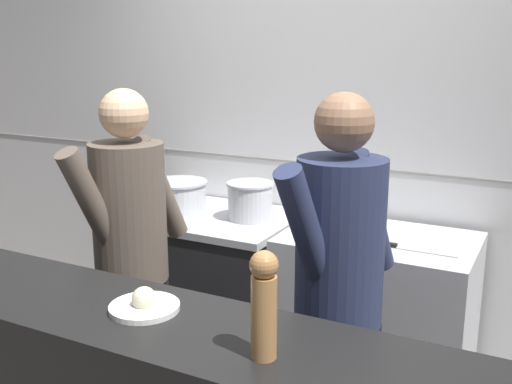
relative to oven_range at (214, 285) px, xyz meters
name	(u,v)px	position (x,y,z in m)	size (l,w,h in m)	color
wall_back_tiled	(319,138)	(0.48, 0.40, 0.86)	(8.00, 0.06, 2.60)	white
oven_range	(214,285)	(0.00, 0.00, 0.00)	(0.94, 0.71, 0.87)	#232326
prep_counter	(376,319)	(0.98, 0.00, 0.00)	(0.95, 0.65, 0.89)	#B7BABF
stock_pot	(179,195)	(-0.22, -0.02, 0.53)	(0.34, 0.34, 0.18)	#B7BABF
sauce_pot	(250,200)	(0.23, 0.02, 0.55)	(0.26, 0.26, 0.21)	#B7BABF
mixing_bowl_steel	(389,226)	(1.00, 0.08, 0.49)	(0.20, 0.20, 0.07)	#B7BABF
chefs_knife	(407,248)	(1.15, -0.13, 0.46)	(0.39, 0.04, 0.02)	#B7BABF
plated_dish_appetiser	(144,304)	(0.64, -1.45, 0.60)	(0.22, 0.22, 0.08)	white
pepper_mill	(264,303)	(1.10, -1.54, 0.74)	(0.08, 0.08, 0.30)	#AD7A47
chef_head_cook	(131,248)	(0.04, -0.78, 0.48)	(0.38, 0.72, 1.64)	black
chef_sous	(338,285)	(1.04, -0.77, 0.49)	(0.42, 0.72, 1.66)	black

